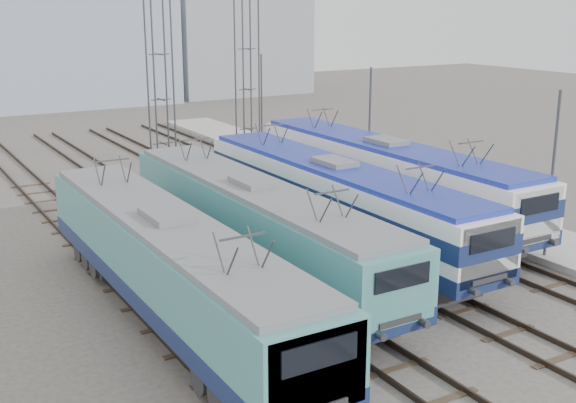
# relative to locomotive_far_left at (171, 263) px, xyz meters

# --- Properties ---
(ground) EXTENTS (160.00, 160.00, 0.00)m
(ground) POSITION_rel_locomotive_far_left_xyz_m (6.75, -3.94, -2.22)
(ground) COLOR #514C47
(platform) EXTENTS (4.00, 70.00, 0.30)m
(platform) POSITION_rel_locomotive_far_left_xyz_m (16.95, 4.06, -2.07)
(platform) COLOR #9E9E99
(platform) RESTS_ON ground
(locomotive_far_left) EXTENTS (2.82, 17.79, 3.35)m
(locomotive_far_left) POSITION_rel_locomotive_far_left_xyz_m (0.00, 0.00, 0.00)
(locomotive_far_left) COLOR #15224F
(locomotive_far_left) RESTS_ON ground
(locomotive_center_left) EXTENTS (2.80, 17.66, 3.32)m
(locomotive_center_left) POSITION_rel_locomotive_far_left_xyz_m (4.50, 2.64, -0.02)
(locomotive_center_left) COLOR #15224F
(locomotive_center_left) RESTS_ON ground
(locomotive_center_right) EXTENTS (2.85, 18.00, 3.38)m
(locomotive_center_right) POSITION_rel_locomotive_far_left_xyz_m (9.00, 3.83, 0.08)
(locomotive_center_right) COLOR #15224F
(locomotive_center_right) RESTS_ON ground
(locomotive_far_right) EXTENTS (2.93, 18.52, 3.48)m
(locomotive_far_right) POSITION_rel_locomotive_far_left_xyz_m (13.50, 6.09, 0.14)
(locomotive_far_right) COLOR #15224F
(locomotive_far_right) RESTS_ON ground
(catenary_tower_west) EXTENTS (4.50, 1.20, 12.00)m
(catenary_tower_west) POSITION_rel_locomotive_far_left_xyz_m (6.75, 18.06, 4.42)
(catenary_tower_west) COLOR #3F4247
(catenary_tower_west) RESTS_ON ground
(catenary_tower_east) EXTENTS (4.50, 1.20, 12.00)m
(catenary_tower_east) POSITION_rel_locomotive_far_left_xyz_m (13.25, 20.06, 4.42)
(catenary_tower_east) COLOR #3F4247
(catenary_tower_east) RESTS_ON ground
(mast_front) EXTENTS (0.12, 0.12, 7.00)m
(mast_front) POSITION_rel_locomotive_far_left_xyz_m (15.35, -1.94, 1.28)
(mast_front) COLOR #3F4247
(mast_front) RESTS_ON ground
(mast_mid) EXTENTS (0.12, 0.12, 7.00)m
(mast_mid) POSITION_rel_locomotive_far_left_xyz_m (15.35, 10.06, 1.28)
(mast_mid) COLOR #3F4247
(mast_mid) RESTS_ON ground
(mast_rear) EXTENTS (0.12, 0.12, 7.00)m
(mast_rear) POSITION_rel_locomotive_far_left_xyz_m (15.35, 22.06, 1.28)
(mast_rear) COLOR #3F4247
(mast_rear) RESTS_ON ground
(building_center) EXTENTS (22.00, 14.00, 18.00)m
(building_center) POSITION_rel_locomotive_far_left_xyz_m (10.75, 58.06, 6.78)
(building_center) COLOR #929EB2
(building_center) RESTS_ON ground
(building_east) EXTENTS (16.00, 12.00, 12.00)m
(building_east) POSITION_rel_locomotive_far_left_xyz_m (30.75, 58.06, 3.78)
(building_east) COLOR gray
(building_east) RESTS_ON ground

